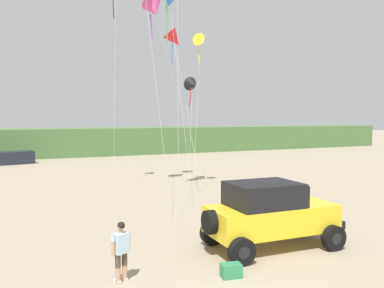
# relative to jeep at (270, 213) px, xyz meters

# --- Properties ---
(dune_ridge) EXTENTS (90.00, 6.43, 3.16)m
(dune_ridge) POSITION_rel_jeep_xyz_m (-1.99, 36.53, 0.38)
(dune_ridge) COLOR #4C703D
(dune_ridge) RESTS_ON ground_plane
(jeep) EXTENTS (4.89, 2.50, 2.26)m
(jeep) POSITION_rel_jeep_xyz_m (0.00, 0.00, 0.00)
(jeep) COLOR yellow
(jeep) RESTS_ON ground_plane
(person_watching) EXTENTS (0.58, 0.42, 1.67)m
(person_watching) POSITION_rel_jeep_xyz_m (-5.31, -0.72, -0.26)
(person_watching) COLOR tan
(person_watching) RESTS_ON ground_plane
(cooler_box) EXTENTS (0.61, 0.45, 0.38)m
(cooler_box) POSITION_rel_jeep_xyz_m (-2.45, -1.62, -1.01)
(cooler_box) COLOR #2D7F51
(cooler_box) RESTS_ON ground_plane
(distant_sedan) EXTENTS (4.47, 2.57, 1.20)m
(distant_sedan) POSITION_rel_jeep_xyz_m (-8.39, 29.84, -0.60)
(distant_sedan) COLOR #1E232D
(distant_sedan) RESTS_ON ground_plane
(kite_yellow_diamond) EXTENTS (1.83, 5.53, 10.47)m
(kite_yellow_diamond) POSITION_rel_jeep_xyz_m (2.03, 13.87, 8.44)
(kite_yellow_diamond) COLOR red
(kite_yellow_diamond) RESTS_ON ground_plane
(kite_red_delta) EXTENTS (1.95, 3.10, 7.01)m
(kite_red_delta) POSITION_rel_jeep_xyz_m (2.65, 12.29, 5.33)
(kite_red_delta) COLOR black
(kite_red_delta) RESTS_ON ground_plane
(kite_white_parafoil) EXTENTS (2.07, 2.87, 9.46)m
(kite_white_parafoil) POSITION_rel_jeep_xyz_m (2.50, 10.75, 7.79)
(kite_white_parafoil) COLOR yellow
(kite_white_parafoil) RESTS_ON ground_plane
(kite_orange_streamer) EXTENTS (3.43, 2.33, 11.63)m
(kite_orange_streamer) POSITION_rel_jeep_xyz_m (-0.13, 11.71, 9.65)
(kite_orange_streamer) COLOR #E04C93
(kite_orange_streamer) RESTS_ON ground_plane
(kite_pink_ribbon) EXTENTS (1.24, 4.33, 11.49)m
(kite_pink_ribbon) POSITION_rel_jeep_xyz_m (0.11, 9.71, 9.63)
(kite_pink_ribbon) COLOR blue
(kite_pink_ribbon) RESTS_ON ground_plane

